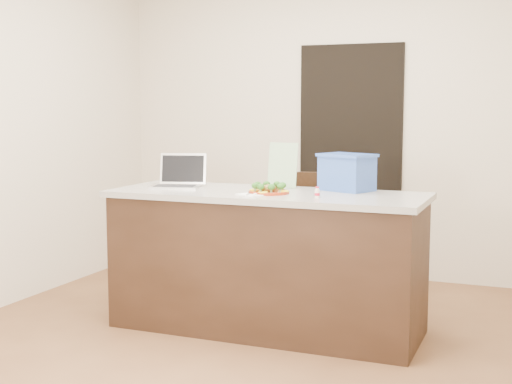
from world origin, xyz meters
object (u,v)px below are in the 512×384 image
at_px(laptop, 179,178).
at_px(chair, 294,229).
at_px(napkin, 253,194).
at_px(blue_box, 347,172).
at_px(yogurt_bottle, 317,193).
at_px(island, 267,261).
at_px(plate, 269,192).

xyz_separation_m(laptop, chair, (0.60, 0.70, -0.43)).
xyz_separation_m(napkin, blue_box, (0.48, 0.45, 0.12)).
xyz_separation_m(napkin, chair, (-0.04, 0.92, -0.37)).
distance_m(napkin, yogurt_bottle, 0.41).
xyz_separation_m(laptop, blue_box, (1.12, 0.23, 0.06)).
relative_size(island, blue_box, 5.06).
bearing_deg(blue_box, laptop, -145.59).
bearing_deg(chair, blue_box, -54.08).
relative_size(napkin, yogurt_bottle, 2.35).
bearing_deg(plate, yogurt_bottle, -14.28).
bearing_deg(laptop, chair, 33.96).
relative_size(island, plate, 7.89).
xyz_separation_m(plate, yogurt_bottle, (0.35, -0.09, 0.02)).
bearing_deg(yogurt_bottle, plate, 165.72).
bearing_deg(chair, laptop, -142.35).
bearing_deg(island, plate, -59.52).
height_order(plate, yogurt_bottle, yogurt_bottle).
relative_size(yogurt_bottle, blue_box, 0.17).
distance_m(island, laptop, 0.84).
bearing_deg(chair, yogurt_bottle, -75.18).
xyz_separation_m(island, yogurt_bottle, (0.39, -0.17, 0.49)).
relative_size(plate, blue_box, 0.64).
distance_m(yogurt_bottle, laptop, 1.07).
relative_size(island, yogurt_bottle, 30.31).
bearing_deg(blue_box, yogurt_bottle, -76.45).
xyz_separation_m(island, laptop, (-0.66, 0.03, 0.52)).
bearing_deg(plate, laptop, 171.19).
distance_m(island, napkin, 0.50).
xyz_separation_m(plate, napkin, (-0.06, -0.11, -0.01)).
relative_size(plate, chair, 0.27).
height_order(plate, chair, chair).
distance_m(napkin, blue_box, 0.67).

